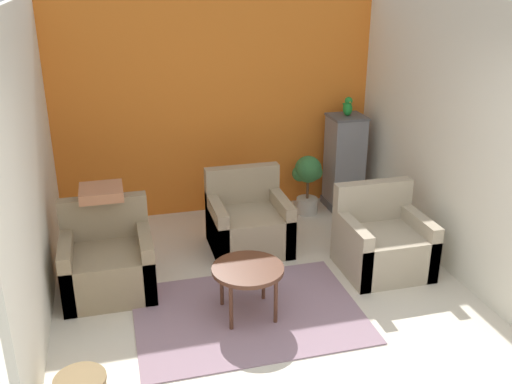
% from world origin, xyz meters
% --- Properties ---
extents(wall_back_accent, '(4.09, 0.06, 2.72)m').
position_xyz_m(wall_back_accent, '(0.00, 3.78, 1.36)').
color(wall_back_accent, orange).
rests_on(wall_back_accent, ground_plane).
extents(wall_left, '(0.06, 3.75, 2.72)m').
position_xyz_m(wall_left, '(-2.01, 1.88, 1.36)').
color(wall_left, silver).
rests_on(wall_left, ground_plane).
extents(wall_right, '(0.06, 3.75, 2.72)m').
position_xyz_m(wall_right, '(2.01, 1.88, 1.36)').
color(wall_right, silver).
rests_on(wall_right, ground_plane).
extents(area_rug, '(2.06, 1.49, 0.01)m').
position_xyz_m(area_rug, '(-0.24, 1.27, 0.01)').
color(area_rug, gray).
rests_on(area_rug, ground_plane).
extents(coffee_table, '(0.65, 0.65, 0.49)m').
position_xyz_m(coffee_table, '(-0.24, 1.27, 0.44)').
color(coffee_table, '#512D1E').
rests_on(coffee_table, ground_plane).
extents(armchair_left, '(0.85, 0.79, 0.88)m').
position_xyz_m(armchair_left, '(-1.45, 2.03, 0.29)').
color(armchair_left, '#8E7A5B').
rests_on(armchair_left, ground_plane).
extents(armchair_right, '(0.85, 0.79, 0.88)m').
position_xyz_m(armchair_right, '(1.32, 1.74, 0.29)').
color(armchair_right, tan).
rests_on(armchair_right, ground_plane).
extents(armchair_middle, '(0.85, 0.79, 0.88)m').
position_xyz_m(armchair_middle, '(0.10, 2.57, 0.29)').
color(armchair_middle, '#9E896B').
rests_on(armchair_middle, ground_plane).
extents(birdcage, '(0.45, 0.45, 1.23)m').
position_xyz_m(birdcage, '(1.59, 3.42, 0.61)').
color(birdcage, '#555559').
rests_on(birdcage, ground_plane).
extents(parrot, '(0.11, 0.21, 0.25)m').
position_xyz_m(parrot, '(1.59, 3.42, 1.34)').
color(parrot, '#1E842D').
rests_on(parrot, birdcage).
extents(potted_plant, '(0.38, 0.34, 0.77)m').
position_xyz_m(potted_plant, '(1.06, 3.32, 0.48)').
color(potted_plant, beige).
rests_on(potted_plant, ground_plane).
extents(throw_pillow, '(0.42, 0.42, 0.10)m').
position_xyz_m(throw_pillow, '(-1.45, 2.32, 0.93)').
color(throw_pillow, '#B2704C').
rests_on(throw_pillow, armchair_left).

